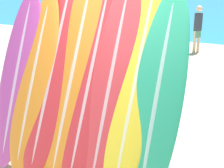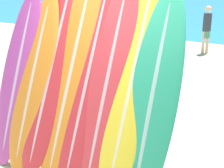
{
  "view_description": "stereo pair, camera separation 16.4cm",
  "coord_description": "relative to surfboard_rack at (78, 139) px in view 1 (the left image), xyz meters",
  "views": [
    {
      "loc": [
        1.72,
        -2.13,
        2.25
      ],
      "look_at": [
        -0.27,
        1.29,
        0.95
      ],
      "focal_mm": 50.0,
      "sensor_mm": 36.0,
      "label": 1
    },
    {
      "loc": [
        1.86,
        -2.05,
        2.25
      ],
      "look_at": [
        -0.27,
        1.29,
        0.95
      ],
      "focal_mm": 50.0,
      "sensor_mm": 36.0,
      "label": 2
    }
  ],
  "objects": [
    {
      "name": "surfboard_slot_3",
      "position": [
        -0.12,
        0.12,
        0.75
      ],
      "size": [
        0.58,
        1.09,
        2.49
      ],
      "color": "orange",
      "rests_on": "ground_plane"
    },
    {
      "name": "person_far_left",
      "position": [
        -0.75,
        7.68,
        0.34
      ],
      "size": [
        0.25,
        0.26,
        1.54
      ],
      "rotation": [
        0.0,
        0.0,
        0.89
      ],
      "color": "beige",
      "rests_on": "ground_plane"
    },
    {
      "name": "surfboard_slot_2",
      "position": [
        -0.42,
        0.12,
        0.75
      ],
      "size": [
        0.57,
        1.15,
        2.5
      ],
      "color": "red",
      "rests_on": "ground_plane"
    },
    {
      "name": "surfboard_slot_5",
      "position": [
        0.4,
        0.08,
        0.68
      ],
      "size": [
        0.51,
        0.99,
        2.37
      ],
      "color": "red",
      "rests_on": "ground_plane"
    },
    {
      "name": "surfboard_slot_6",
      "position": [
        0.68,
        0.11,
        0.75
      ],
      "size": [
        0.48,
        1.13,
        2.51
      ],
      "color": "yellow",
      "rests_on": "ground_plane"
    },
    {
      "name": "surfboard_rack",
      "position": [
        0.0,
        0.0,
        0.0
      ],
      "size": [
        2.2,
        0.04,
        0.93
      ],
      "color": "#47474C",
      "rests_on": "ground_plane"
    },
    {
      "name": "person_near_water",
      "position": [
        -1.42,
        2.16,
        0.47
      ],
      "size": [
        0.24,
        0.3,
        1.78
      ],
      "rotation": [
        0.0,
        0.0,
        1.5
      ],
      "color": "beige",
      "rests_on": "ground_plane"
    },
    {
      "name": "surfboard_slot_1",
      "position": [
        -0.66,
        0.03,
        0.58
      ],
      "size": [
        0.56,
        0.93,
        2.16
      ],
      "color": "orange",
      "rests_on": "ground_plane"
    },
    {
      "name": "surfboard_slot_4",
      "position": [
        0.13,
        0.1,
        0.7
      ],
      "size": [
        0.5,
        1.07,
        2.4
      ],
      "color": "red",
      "rests_on": "ground_plane"
    },
    {
      "name": "surfboard_slot_7",
      "position": [
        0.94,
        0.04,
        0.62
      ],
      "size": [
        0.52,
        0.85,
        2.24
      ],
      "color": "#289E70",
      "rests_on": "ground_plane"
    },
    {
      "name": "surfboard_slot_0",
      "position": [
        -0.94,
        0.04,
        0.59
      ],
      "size": [
        0.58,
        0.88,
        2.19
      ],
      "color": "#B23D8E",
      "rests_on": "ground_plane"
    }
  ]
}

